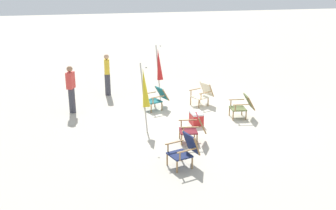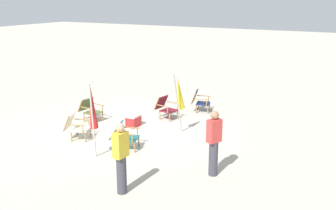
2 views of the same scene
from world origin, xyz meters
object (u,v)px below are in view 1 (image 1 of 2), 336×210
Objects in this scene: beach_chair_front_right at (194,127)px; beach_chair_back_right at (185,149)px; umbrella_furled_yellow at (145,88)px; umbrella_furled_red at (159,65)px; person_near_chairs at (71,89)px; beach_chair_front_left at (243,105)px; cooler_box at (196,118)px; person_by_waterline at (107,74)px; beach_chair_back_left at (203,93)px; beach_chair_mid_center at (157,97)px.

beach_chair_back_right reaches higher than beach_chair_front_right.
beach_chair_front_right is 0.40× the size of umbrella_furled_yellow.
umbrella_furled_red reaches higher than person_near_chairs.
beach_chair_front_left is 0.40× the size of umbrella_furled_red.
beach_chair_back_right reaches higher than cooler_box.
beach_chair_back_right is 0.40× the size of umbrella_furled_yellow.
person_by_waterline is (1.80, -1.42, 0.00)m from person_near_chairs.
beach_chair_back_right is at bearing 134.65° from beach_chair_front_left.
umbrella_furled_red reaches higher than beach_chair_back_left.
beach_chair_back_right is 1.67× the size of cooler_box.
beach_chair_front_left is 0.92× the size of beach_chair_mid_center.
person_near_chairs is (2.26, 2.08, -0.49)m from umbrella_furled_yellow.
umbrella_furled_red is at bearing 11.54° from cooler_box.
person_by_waterline is (2.13, 3.20, 0.41)m from beach_chair_back_left.
beach_chair_front_right is 1.54m from beach_chair_back_right.
umbrella_furled_red reaches higher than beach_chair_mid_center.
beach_chair_mid_center is 1.86× the size of cooler_box.
beach_chair_back_left is 4.65m from person_near_chairs.
beach_chair_front_left is 5.79m from person_near_chairs.
umbrella_furled_red is (0.92, -0.29, 0.96)m from beach_chair_mid_center.
beach_chair_front_left is at bearing -83.44° from cooler_box.
beach_chair_mid_center is at bearing -97.44° from person_near_chairs.
umbrella_furled_red is 3.01m from umbrella_furled_yellow.
cooler_box is at bearing 154.70° from beach_chair_back_left.
beach_chair_front_right is at bearing -179.36° from umbrella_furled_red.
cooler_box is at bearing -154.63° from beach_chair_mid_center.
cooler_box is (-0.19, 1.68, -0.22)m from beach_chair_front_left.
person_near_chairs is (4.82, 2.55, 0.41)m from beach_chair_back_right.
beach_chair_mid_center is 0.45× the size of umbrella_furled_yellow.
umbrella_furled_yellow is at bearing 156.50° from beach_chair_mid_center.
umbrella_furled_red reaches higher than beach_chair_front_left.
beach_chair_front_left is (-1.65, -0.81, -0.01)m from beach_chair_back_left.
cooler_box is (-1.84, 0.87, -0.23)m from beach_chair_back_left.
cooler_box is (0.09, -1.66, -1.12)m from umbrella_furled_yellow.
umbrella_furled_red is (5.36, -0.65, 0.95)m from beach_chair_back_right.
beach_chair_mid_center is (3.07, 0.34, -0.01)m from beach_chair_front_right.
beach_chair_mid_center is (1.59, 2.53, -0.00)m from beach_chair_front_left.
beach_chair_front_left is 0.51× the size of person_near_chairs.
beach_chair_back_left is 1.05× the size of beach_chair_front_left.
beach_chair_back_right reaches higher than beach_chair_mid_center.
person_near_chairs is 3.33× the size of cooler_box.
umbrella_furled_red reaches higher than person_by_waterline.
beach_chair_mid_center is (4.44, -0.35, -0.01)m from beach_chair_back_right.
person_by_waterline reaches higher than beach_chair_back_left.
person_by_waterline is at bearing 54.60° from umbrella_furled_red.
person_near_chairs reaches higher than beach_chair_front_right.
person_near_chairs is at bearing 85.97° from beach_chair_back_left.
beach_chair_front_right is 3.08m from beach_chair_mid_center.
person_near_chairs reaches higher than beach_chair_mid_center.
umbrella_furled_yellow reaches higher than beach_chair_back_left.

